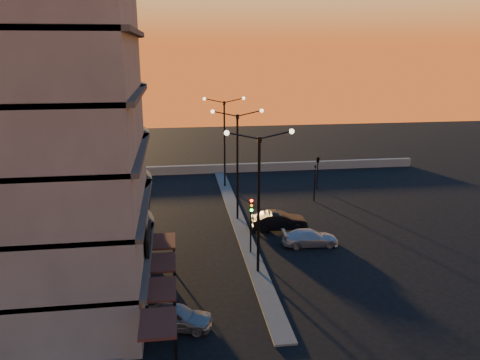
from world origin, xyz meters
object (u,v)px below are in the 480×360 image
at_px(streetlamp_mid, 237,156).
at_px(car_wagon, 310,238).
at_px(traffic_light_main, 251,216).
at_px(car_sedan, 279,221).
at_px(car_hatchback, 175,316).

relative_size(streetlamp_mid, car_wagon, 2.27).
xyz_separation_m(traffic_light_main, car_sedan, (3.01, 4.39, -2.14)).
height_order(streetlamp_mid, car_sedan, streetlamp_mid).
relative_size(traffic_light_main, car_sedan, 0.94).
bearing_deg(car_hatchback, car_wagon, -31.89).
height_order(streetlamp_mid, car_hatchback, streetlamp_mid).
bearing_deg(car_hatchback, traffic_light_main, -17.62).
distance_m(traffic_light_main, car_wagon, 5.27).
bearing_deg(car_sedan, car_wagon, -154.39).
bearing_deg(car_wagon, car_hatchback, 135.24).
relative_size(traffic_light_main, car_wagon, 1.01).
relative_size(streetlamp_mid, car_hatchback, 2.43).
xyz_separation_m(traffic_light_main, car_wagon, (4.65, 0.97, -2.28)).
height_order(traffic_light_main, car_hatchback, traffic_light_main).
height_order(traffic_light_main, car_sedan, traffic_light_main).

